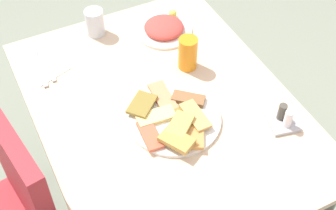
# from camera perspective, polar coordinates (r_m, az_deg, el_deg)

# --- Properties ---
(dining_table) EXTENTS (1.07, 0.81, 0.75)m
(dining_table) POSITION_cam_1_polar(r_m,az_deg,el_deg) (1.64, -0.44, -2.12)
(dining_table) COLOR beige
(dining_table) RESTS_ON ground_plane
(pide_platter) EXTENTS (0.32, 0.30, 0.05)m
(pide_platter) POSITION_cam_1_polar(r_m,az_deg,el_deg) (1.51, 0.60, -1.65)
(pide_platter) COLOR white
(pide_platter) RESTS_ON dining_table
(salad_plate_greens) EXTENTS (0.21, 0.21, 0.04)m
(salad_plate_greens) POSITION_cam_1_polar(r_m,az_deg,el_deg) (1.84, -0.46, 9.13)
(salad_plate_greens) COLOR white
(salad_plate_greens) RESTS_ON dining_table
(soda_can) EXTENTS (0.09, 0.09, 0.12)m
(soda_can) POSITION_cam_1_polar(r_m,az_deg,el_deg) (1.66, 2.37, 6.17)
(soda_can) COLOR orange
(soda_can) RESTS_ON dining_table
(drinking_glass) EXTENTS (0.07, 0.07, 0.10)m
(drinking_glass) POSITION_cam_1_polar(r_m,az_deg,el_deg) (1.83, -8.69, 9.68)
(drinking_glass) COLOR silver
(drinking_glass) RESTS_ON dining_table
(paper_napkin) EXTENTS (0.17, 0.17, 0.00)m
(paper_napkin) POSITION_cam_1_polar(r_m,az_deg,el_deg) (1.75, -14.42, 4.37)
(paper_napkin) COLOR white
(paper_napkin) RESTS_ON dining_table
(fork) EXTENTS (0.17, 0.03, 0.00)m
(fork) POSITION_cam_1_polar(r_m,az_deg,el_deg) (1.75, -13.89, 4.66)
(fork) COLOR silver
(fork) RESTS_ON paper_napkin
(spoon) EXTENTS (0.20, 0.03, 0.00)m
(spoon) POSITION_cam_1_polar(r_m,az_deg,el_deg) (1.75, -15.01, 4.27)
(spoon) COLOR silver
(spoon) RESTS_ON paper_napkin
(condiment_caddy) EXTENTS (0.11, 0.11, 0.07)m
(condiment_caddy) POSITION_cam_1_polar(r_m,az_deg,el_deg) (1.54, 13.62, -1.66)
(condiment_caddy) COLOR #B2B2B7
(condiment_caddy) RESTS_ON dining_table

